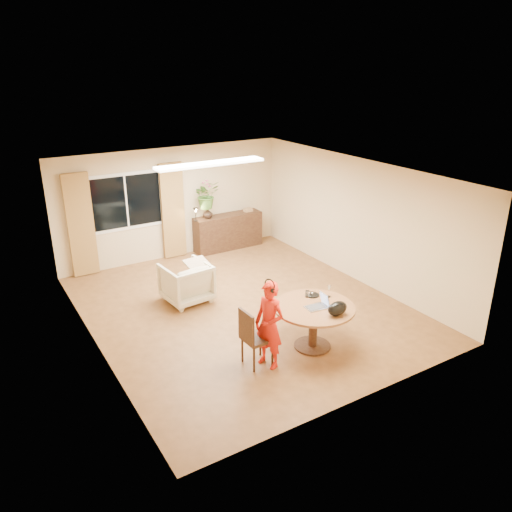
{
  "coord_description": "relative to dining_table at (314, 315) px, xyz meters",
  "views": [
    {
      "loc": [
        -4.25,
        -7.4,
        4.41
      ],
      "look_at": [
        0.17,
        -0.2,
        1.09
      ],
      "focal_mm": 35.0,
      "sensor_mm": 36.0,
      "label": 1
    }
  ],
  "objects": [
    {
      "name": "dining_table",
      "position": [
        0.0,
        0.0,
        0.0
      ],
      "size": [
        1.31,
        1.31,
        0.75
      ],
      "color": "brown",
      "rests_on": "floor"
    },
    {
      "name": "wall_right",
      "position": [
        2.48,
        1.81,
        0.71
      ],
      "size": [
        0.0,
        6.5,
        6.5
      ],
      "primitive_type": "plane",
      "rotation": [
        1.57,
        0.0,
        -1.57
      ],
      "color": "#D5B28A",
      "rests_on": "floor"
    },
    {
      "name": "child",
      "position": [
        -0.89,
        -0.06,
        0.11
      ],
      "size": [
        0.59,
        0.48,
        1.39
      ],
      "primitive_type": "imported",
      "rotation": [
        0.0,
        0.0,
        -1.24
      ],
      "color": "#B40F0D",
      "rests_on": "floor"
    },
    {
      "name": "wall_back",
      "position": [
        -0.27,
        5.06,
        0.71
      ],
      "size": [
        5.5,
        0.0,
        5.5
      ],
      "primitive_type": "plane",
      "rotation": [
        1.57,
        0.0,
        0.0
      ],
      "color": "#D5B28A",
      "rests_on": "floor"
    },
    {
      "name": "laptop",
      "position": [
        -0.01,
        -0.06,
        0.28
      ],
      "size": [
        0.37,
        0.27,
        0.24
      ],
      "primitive_type": null,
      "rotation": [
        0.0,
        0.0,
        -0.08
      ],
      "color": "#B7B7BC",
      "rests_on": "dining_table"
    },
    {
      "name": "window",
      "position": [
        -1.37,
        5.04,
        0.91
      ],
      "size": [
        1.7,
        0.03,
        1.3
      ],
      "color": "white",
      "rests_on": "wall_back"
    },
    {
      "name": "pot_lid",
      "position": [
        0.21,
        0.33,
        0.18
      ],
      "size": [
        0.25,
        0.25,
        0.04
      ],
      "primitive_type": null,
      "rotation": [
        0.0,
        0.0,
        -0.09
      ],
      "color": "white",
      "rests_on": "dining_table"
    },
    {
      "name": "wall_left",
      "position": [
        -3.02,
        1.81,
        0.71
      ],
      "size": [
        0.0,
        6.5,
        6.5
      ],
      "primitive_type": "plane",
      "rotation": [
        1.57,
        0.0,
        1.57
      ],
      "color": "#D5B28A",
      "rests_on": "floor"
    },
    {
      "name": "vase",
      "position": [
        0.5,
        4.82,
        0.41
      ],
      "size": [
        0.29,
        0.29,
        0.25
      ],
      "primitive_type": "imported",
      "rotation": [
        0.0,
        0.0,
        -0.24
      ],
      "color": "black",
      "rests_on": "sideboard"
    },
    {
      "name": "floor",
      "position": [
        -0.27,
        1.81,
        -0.59
      ],
      "size": [
        6.5,
        6.5,
        0.0
      ],
      "primitive_type": "plane",
      "color": "brown",
      "rests_on": "ground"
    },
    {
      "name": "armchair",
      "position": [
        -1.06,
        2.64,
        -0.2
      ],
      "size": [
        0.91,
        0.93,
        0.79
      ],
      "primitive_type": "imported",
      "rotation": [
        0.0,
        0.0,
        3.23
      ],
      "color": "beige",
      "rests_on": "floor"
    },
    {
      "name": "bouquet",
      "position": [
        0.49,
        4.82,
        0.86
      ],
      "size": [
        0.62,
        0.54,
        0.66
      ],
      "primitive_type": "imported",
      "rotation": [
        0.0,
        0.0,
        0.04
      ],
      "color": "#286B28",
      "rests_on": "vase"
    },
    {
      "name": "ceiling",
      "position": [
        -0.27,
        1.81,
        2.01
      ],
      "size": [
        6.5,
        6.5,
        0.0
      ],
      "primitive_type": "plane",
      "rotation": [
        3.14,
        0.0,
        0.0
      ],
      "color": "white",
      "rests_on": "wall_back"
    },
    {
      "name": "wine_glass",
      "position": [
        0.42,
        0.14,
        0.26
      ],
      "size": [
        0.09,
        0.09,
        0.21
      ],
      "primitive_type": null,
      "rotation": [
        0.0,
        0.0,
        0.23
      ],
      "color": "white",
      "rests_on": "dining_table"
    },
    {
      "name": "tumbler",
      "position": [
        0.11,
        0.33,
        0.21
      ],
      "size": [
        0.09,
        0.09,
        0.11
      ],
      "primitive_type": null,
      "rotation": [
        0.0,
        0.0,
        0.21
      ],
      "color": "white",
      "rests_on": "dining_table"
    },
    {
      "name": "handbag",
      "position": [
        0.11,
        -0.43,
        0.27
      ],
      "size": [
        0.35,
        0.2,
        0.23
      ],
      "primitive_type": null,
      "rotation": [
        0.0,
        0.0,
        -0.01
      ],
      "color": "black",
      "rests_on": "dining_table"
    },
    {
      "name": "book_stack",
      "position": [
        1.63,
        4.82,
        0.33
      ],
      "size": [
        0.23,
        0.18,
        0.09
      ],
      "primitive_type": null,
      "rotation": [
        0.0,
        0.0,
        0.09
      ],
      "color": "brown",
      "rests_on": "sideboard"
    },
    {
      "name": "throw",
      "position": [
        -0.81,
        2.56,
        0.21
      ],
      "size": [
        0.5,
        0.59,
        0.03
      ],
      "primitive_type": null,
      "rotation": [
        0.0,
        0.0,
        0.09
      ],
      "color": "beige",
      "rests_on": "armchair"
    },
    {
      "name": "curtain_left",
      "position": [
        -2.42,
        4.97,
        0.56
      ],
      "size": [
        0.55,
        0.08,
        2.25
      ],
      "primitive_type": "cube",
      "color": "brown",
      "rests_on": "wall_back"
    },
    {
      "name": "ceiling_panel",
      "position": [
        -0.27,
        3.01,
        1.98
      ],
      "size": [
        2.2,
        0.35,
        0.05
      ],
      "primitive_type": "cube",
      "color": "white",
      "rests_on": "ceiling"
    },
    {
      "name": "dining_chair",
      "position": [
        -1.03,
        0.06,
        -0.11
      ],
      "size": [
        0.47,
        0.43,
        0.95
      ],
      "primitive_type": null,
      "rotation": [
        0.0,
        0.0,
        0.03
      ],
      "color": "black",
      "rests_on": "floor"
    },
    {
      "name": "desk_lamp",
      "position": [
        0.17,
        4.77,
        0.45
      ],
      "size": [
        0.15,
        0.15,
        0.33
      ],
      "primitive_type": null,
      "rotation": [
        0.0,
        0.0,
        -0.13
      ],
      "color": "black",
      "rests_on": "sideboard"
    },
    {
      "name": "sideboard",
      "position": [
        1.05,
        4.82,
        -0.15
      ],
      "size": [
        1.74,
        0.43,
        0.87
      ],
      "primitive_type": "cube",
      "color": "black",
      "rests_on": "floor"
    },
    {
      "name": "curtain_right",
      "position": [
        -0.32,
        4.97,
        0.56
      ],
      "size": [
        0.55,
        0.08,
        2.25
      ],
      "primitive_type": "cube",
      "color": "brown",
      "rests_on": "wall_back"
    }
  ]
}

